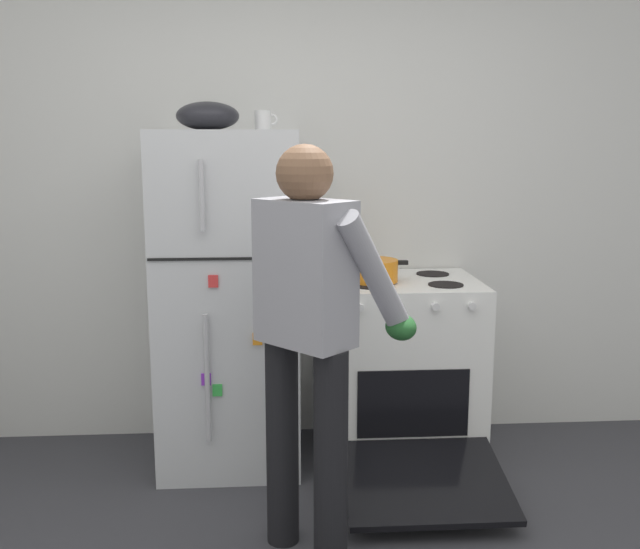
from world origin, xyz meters
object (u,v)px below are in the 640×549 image
(refrigerator, at_px, (229,300))
(coffee_mug, at_px, (263,121))
(stove_range, at_px, (402,370))
(mixing_bowl, at_px, (208,116))
(person_cook, at_px, (311,319))
(red_pot, at_px, (373,270))

(refrigerator, bearing_deg, coffee_mug, 15.40)
(refrigerator, relative_size, coffee_mug, 14.80)
(stove_range, distance_m, coffee_mug, 1.43)
(refrigerator, relative_size, mixing_bowl, 5.56)
(person_cook, bearing_deg, mixing_bowl, 116.42)
(stove_range, distance_m, mixing_bowl, 1.59)
(coffee_mug, bearing_deg, person_cook, -79.27)
(refrigerator, height_order, mixing_bowl, mixing_bowl)
(coffee_mug, bearing_deg, refrigerator, -164.60)
(refrigerator, distance_m, coffee_mug, 0.90)
(refrigerator, distance_m, mixing_bowl, 0.90)
(person_cook, bearing_deg, stove_range, 59.37)
(refrigerator, bearing_deg, person_cook, -67.87)
(stove_range, bearing_deg, mixing_bowl, 178.93)
(stove_range, relative_size, person_cook, 0.76)
(person_cook, distance_m, mixing_bowl, 1.26)
(red_pot, bearing_deg, coffee_mug, 169.33)
(person_cook, xyz_separation_m, mixing_bowl, (-0.44, 0.89, 0.77))
(red_pot, relative_size, coffee_mug, 3.06)
(stove_range, height_order, coffee_mug, coffee_mug)
(red_pot, xyz_separation_m, mixing_bowl, (-0.79, 0.05, 0.74))
(coffee_mug, xyz_separation_m, mixing_bowl, (-0.26, -0.05, 0.02))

